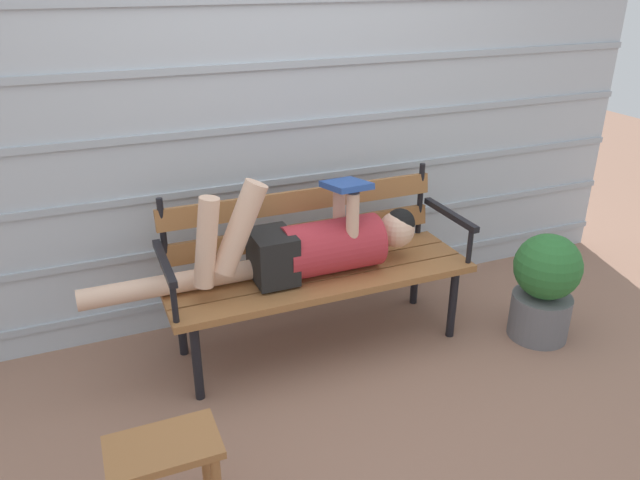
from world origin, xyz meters
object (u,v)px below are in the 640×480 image
reclining_person (306,246)px  potted_plant (545,285)px  park_bench (315,260)px  footstool (165,463)px

reclining_person → potted_plant: size_ratio=2.82×
park_bench → footstool: park_bench is taller
potted_plant → park_bench: bearing=158.5°
park_bench → potted_plant: bearing=-21.5°
park_bench → potted_plant: park_bench is taller
reclining_person → potted_plant: reclining_person is taller
reclining_person → footstool: size_ratio=4.36×
park_bench → footstool: 1.33m
reclining_person → potted_plant: (1.21, -0.38, -0.29)m
park_bench → footstool: (-0.94, -0.93, -0.19)m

